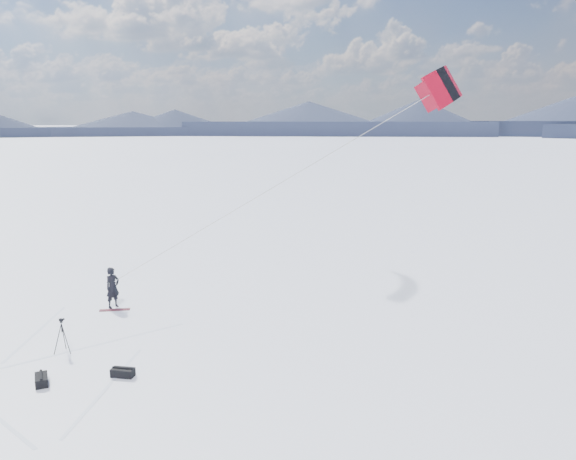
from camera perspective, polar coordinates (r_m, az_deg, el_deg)
The scene contains 9 objects.
ground at distance 23.13m, azimuth -22.28°, elevation -11.11°, with size 1800.00×1800.00×0.00m, color white.
horizon_hills at distance 22.00m, azimuth -23.04°, elevation -1.46°, with size 704.47×706.88×9.39m.
snow_tracks at distance 24.68m, azimuth -25.02°, elevation -9.92°, with size 13.93×9.84×0.01m.
snowkiter at distance 27.13m, azimuth -17.27°, elevation -7.50°, with size 0.68×0.45×1.88m, color black.
snowboard at distance 26.71m, azimuth -17.19°, elevation -7.75°, with size 1.33×0.25×0.04m, color maroon.
tripod at distance 22.43m, azimuth -21.97°, elevation -9.48°, with size 0.57×0.62×1.31m.
gear_bag_a at distance 20.07m, azimuth -16.44°, elevation -13.70°, with size 0.83×0.58×0.34m.
gear_bag_b at distance 20.43m, azimuth -23.77°, elevation -13.74°, with size 0.85×0.77×0.36m.
power_kite at distance 22.88m, azimuth 15.10°, elevation 13.64°, with size 14.50×7.25×9.27m.
Camera 1 is at (17.21, -12.97, 8.40)m, focal length 35.00 mm.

